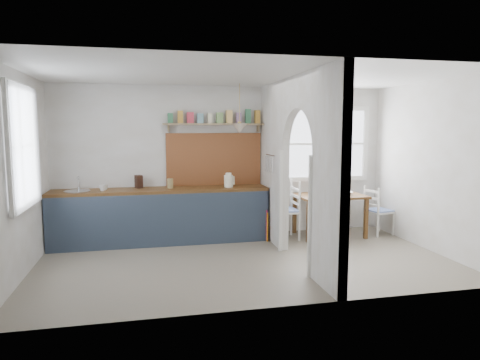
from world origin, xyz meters
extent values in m
cube|color=gray|center=(0.00, 0.00, 0.00)|extent=(5.80, 3.20, 0.01)
cube|color=white|center=(0.00, 0.00, 2.60)|extent=(5.80, 3.20, 0.01)
cube|color=white|center=(0.00, 1.60, 1.30)|extent=(5.80, 0.01, 2.60)
cube|color=white|center=(0.00, -1.60, 1.30)|extent=(5.80, 0.01, 2.60)
cube|color=white|center=(-2.90, 0.00, 1.30)|extent=(0.01, 3.20, 2.60)
cube|color=white|center=(2.90, 0.00, 1.30)|extent=(0.01, 3.20, 2.60)
cube|color=white|center=(0.70, -1.20, 1.30)|extent=(0.12, 0.80, 2.60)
cube|color=white|center=(0.70, 1.00, 1.30)|extent=(0.12, 1.20, 2.60)
cube|color=white|center=(0.70, -0.20, 2.08)|extent=(0.12, 1.20, 1.05)
cube|color=brown|center=(-1.13, 1.30, 0.88)|extent=(3.50, 0.60, 0.05)
cube|color=#374155|center=(-1.13, 1.01, 0.42)|extent=(3.50, 0.03, 0.85)
cube|color=black|center=(-1.13, 1.35, 0.42)|extent=(3.46, 0.45, 0.85)
cylinder|color=#B6B9BF|center=(-2.43, 1.30, 0.89)|extent=(0.40, 0.40, 0.02)
cube|color=brown|center=(-0.20, 1.58, 1.35)|extent=(1.65, 0.03, 0.90)
cube|color=#8C714F|center=(-0.20, 1.49, 1.95)|extent=(1.75, 0.20, 0.03)
cube|color=#23633B|center=(-0.95, 1.49, 2.06)|extent=(0.09, 0.09, 0.18)
cube|color=#B37D21|center=(-0.78, 1.49, 2.06)|extent=(0.09, 0.09, 0.18)
cube|color=#B02335|center=(-0.62, 1.49, 2.06)|extent=(0.09, 0.09, 0.18)
cube|color=slate|center=(-0.45, 1.49, 2.06)|extent=(0.09, 0.09, 0.18)
cube|color=beige|center=(-0.29, 1.49, 2.06)|extent=(0.09, 0.09, 0.18)
cube|color=#669048|center=(-0.12, 1.49, 2.06)|extent=(0.09, 0.09, 0.18)
cube|color=#E2AF57|center=(0.04, 1.49, 2.06)|extent=(0.09, 0.09, 0.18)
cube|color=slate|center=(0.21, 1.49, 2.06)|extent=(0.09, 0.09, 0.18)
cube|color=#23633B|center=(0.37, 1.49, 2.06)|extent=(0.09, 0.09, 0.18)
cube|color=#B37D21|center=(0.54, 1.49, 2.06)|extent=(0.09, 0.09, 0.18)
cone|color=beige|center=(0.15, 1.15, 1.88)|extent=(0.26, 0.26, 0.16)
cylinder|color=#B6B9BF|center=(0.61, 0.90, 1.45)|extent=(0.02, 0.50, 0.02)
imported|color=white|center=(-2.05, 1.25, 0.95)|extent=(0.13, 0.13, 0.09)
imported|color=white|center=(-2.03, 1.30, 0.94)|extent=(0.14, 0.14, 0.09)
cube|color=black|center=(-1.49, 1.46, 1.01)|extent=(0.14, 0.16, 0.21)
cylinder|color=#9B8750|center=(-0.98, 1.32, 0.98)|extent=(0.12, 0.12, 0.16)
cube|color=#BD2A68|center=(0.58, 1.00, 0.28)|extent=(0.02, 0.03, 0.51)
cube|color=orange|center=(0.58, 0.95, 0.25)|extent=(0.02, 0.03, 0.48)
imported|color=white|center=(1.98, 1.01, 0.76)|extent=(0.28, 0.28, 0.06)
imported|color=gray|center=(1.57, 0.95, 0.78)|extent=(0.12, 0.12, 0.09)
cylinder|color=black|center=(1.44, 1.02, 0.74)|extent=(0.22, 0.22, 0.02)
imported|color=#543E5E|center=(1.79, 1.30, 0.82)|extent=(0.22, 0.22, 0.18)
camera|label=1|loc=(-1.36, -5.74, 1.87)|focal=32.00mm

